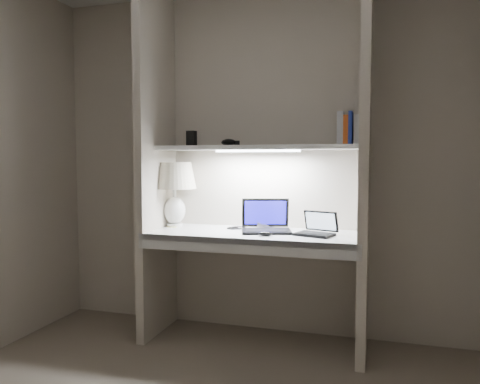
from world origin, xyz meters
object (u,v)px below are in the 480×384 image
at_px(speaker, 265,218).
at_px(table_lamp, 174,183).
at_px(laptop_main, 266,224).
at_px(book_row, 353,129).
at_px(laptop_netbook, 317,229).

bearing_deg(speaker, table_lamp, 162.33).
bearing_deg(laptop_main, table_lamp, 159.21).
relative_size(speaker, book_row, 0.69).
bearing_deg(laptop_netbook, book_row, 55.27).
height_order(table_lamp, laptop_main, table_lamp).
distance_m(laptop_netbook, book_row, 0.72).
height_order(laptop_netbook, speaker, laptop_netbook).
distance_m(laptop_main, speaker, 0.15).
distance_m(laptop_netbook, speaker, 0.45).
xyz_separation_m(laptop_main, book_row, (0.57, 0.10, 0.65)).
relative_size(table_lamp, laptop_netbook, 1.65).
height_order(table_lamp, book_row, book_row).
height_order(speaker, book_row, book_row).
xyz_separation_m(laptop_main, laptop_netbook, (0.36, -0.06, -0.01)).
relative_size(laptop_netbook, speaker, 1.89).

